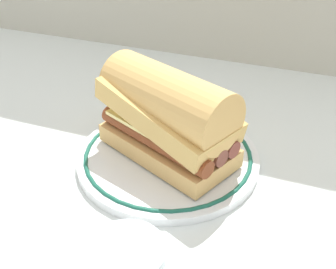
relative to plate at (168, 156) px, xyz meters
The scene contains 3 objects.
ground_plane 0.03m from the plate, 110.41° to the right, with size 1.50×1.50×0.00m, color silver.
plate is the anchor object (origin of this frame).
sausage_sandwich 0.07m from the plate, 135.00° to the right, with size 0.21×0.16×0.13m.
Camera 1 is at (0.17, -0.42, 0.36)m, focal length 44.41 mm.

